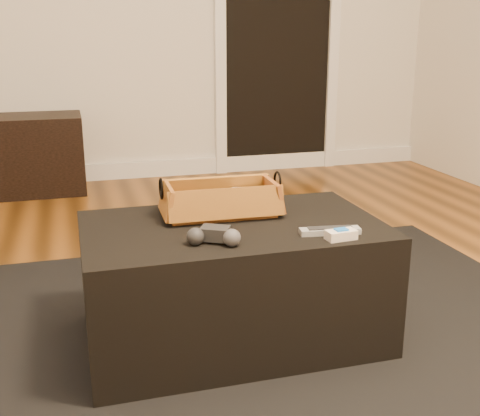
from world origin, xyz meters
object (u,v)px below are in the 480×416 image
object	(u,v)px
wicker_basket	(221,202)
cream_gadget	(341,235)
game_controller	(214,236)
silver_remote	(330,231)
tv_remote	(216,209)
ottoman	(233,282)

from	to	relation	value
wicker_basket	cream_gadget	distance (m)	0.46
game_controller	silver_remote	distance (m)	0.38
game_controller	cream_gadget	world-z (taller)	game_controller
tv_remote	game_controller	world-z (taller)	game_controller
game_controller	cream_gadget	xyz separation A→B (m)	(0.39, -0.07, -0.01)
game_controller	silver_remote	size ratio (longest dim) A/B	0.88
cream_gadget	tv_remote	bearing A→B (deg)	133.12
game_controller	cream_gadget	size ratio (longest dim) A/B	1.77
tv_remote	cream_gadget	bearing A→B (deg)	-51.31
ottoman	cream_gadget	size ratio (longest dim) A/B	10.16
tv_remote	game_controller	distance (m)	0.28
ottoman	silver_remote	xyz separation A→B (m)	(0.27, -0.18, 0.22)
wicker_basket	cream_gadget	bearing A→B (deg)	-50.11
ottoman	wicker_basket	world-z (taller)	wicker_basket
ottoman	wicker_basket	size ratio (longest dim) A/B	2.36
ottoman	cream_gadget	xyz separation A→B (m)	(0.28, -0.24, 0.23)
ottoman	game_controller	size ratio (longest dim) A/B	5.74
game_controller	ottoman	bearing A→B (deg)	58.92
cream_gadget	ottoman	bearing A→B (deg)	139.41
ottoman	tv_remote	size ratio (longest dim) A/B	4.55
wicker_basket	cream_gadget	xyz separation A→B (m)	(0.30, -0.35, -0.03)
ottoman	silver_remote	world-z (taller)	silver_remote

